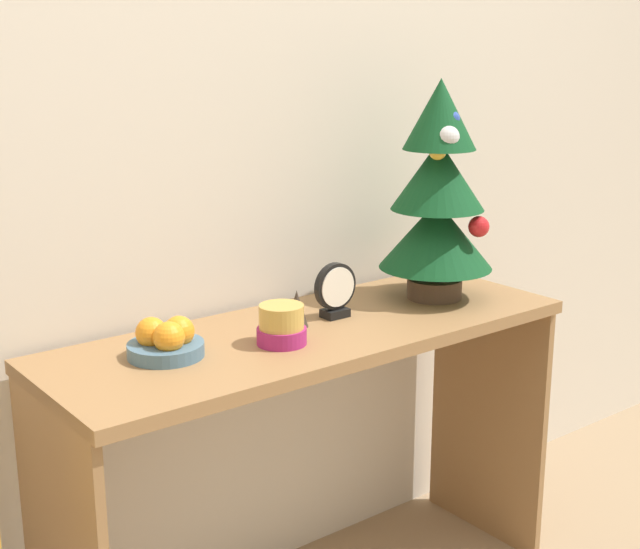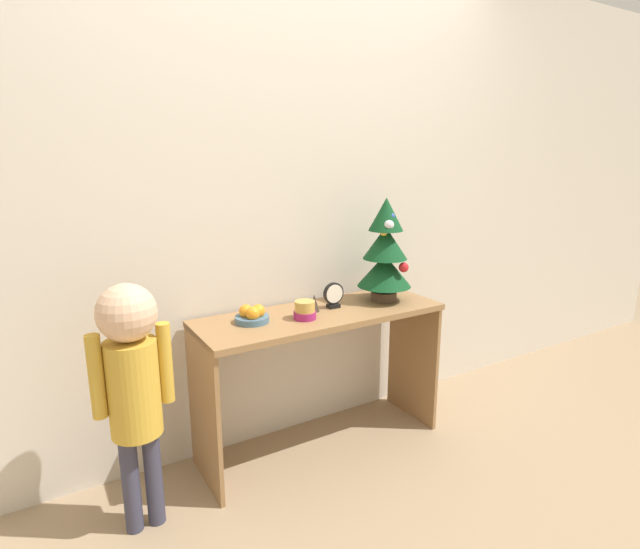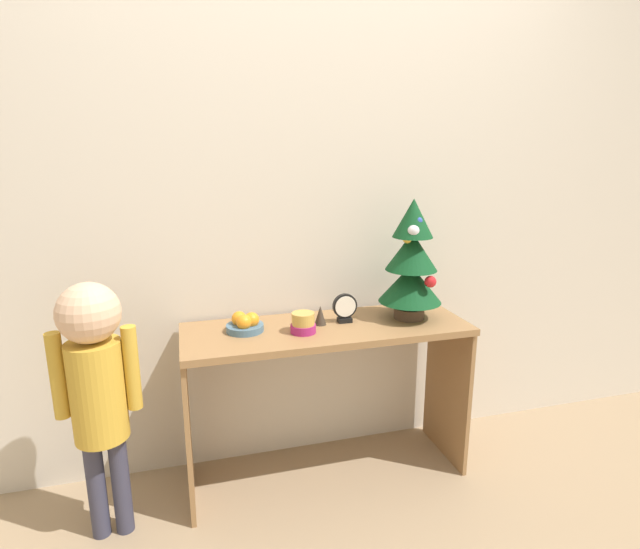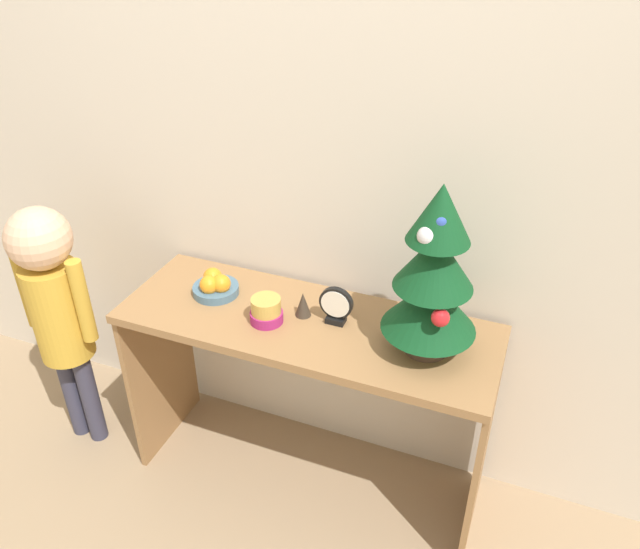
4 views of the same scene
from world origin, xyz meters
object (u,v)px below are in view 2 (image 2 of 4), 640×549
object	(u,v)px
fruit_bowl	(252,315)
desk_clock	(334,295)
singing_bowl	(305,310)
child_figure	(132,374)
figurine	(314,303)
mini_tree	(385,252)

from	to	relation	value
fruit_bowl	desk_clock	distance (m)	0.44
fruit_bowl	singing_bowl	xyz separation A→B (m)	(0.23, -0.08, 0.01)
singing_bowl	desk_clock	distance (m)	0.22
child_figure	figurine	bearing A→B (deg)	10.20
desk_clock	figurine	distance (m)	0.12
fruit_bowl	child_figure	size ratio (longest dim) A/B	0.15
figurine	child_figure	size ratio (longest dim) A/B	0.08
mini_tree	child_figure	world-z (taller)	mini_tree
mini_tree	fruit_bowl	world-z (taller)	mini_tree
desk_clock	fruit_bowl	bearing A→B (deg)	179.56
mini_tree	figurine	distance (m)	0.47
fruit_bowl	child_figure	bearing A→B (deg)	-163.69
desk_clock	figurine	xyz separation A→B (m)	(-0.11, -0.00, -0.02)
fruit_bowl	child_figure	distance (m)	0.60
desk_clock	child_figure	distance (m)	1.03
child_figure	singing_bowl	bearing A→B (deg)	6.15
mini_tree	figurine	bearing A→B (deg)	176.57
mini_tree	child_figure	bearing A→B (deg)	-174.05
fruit_bowl	figurine	bearing A→B (deg)	-0.84
singing_bowl	figurine	size ratio (longest dim) A/B	1.26
figurine	mini_tree	bearing A→B (deg)	-3.43
singing_bowl	desk_clock	bearing A→B (deg)	20.07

